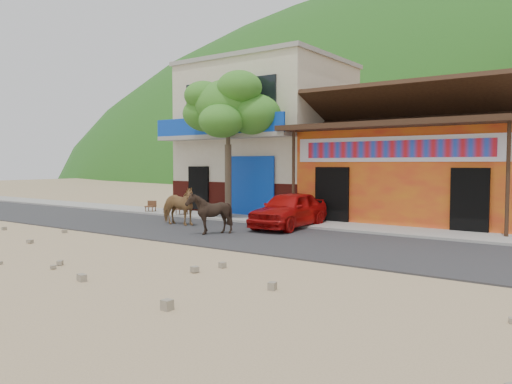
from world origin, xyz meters
TOP-DOWN VIEW (x-y plane):
  - ground at (0.00, 0.00)m, footprint 120.00×120.00m
  - road at (0.00, 2.50)m, footprint 60.00×5.00m
  - sidewalk at (0.00, 6.00)m, footprint 60.00×2.00m
  - dance_club at (2.00, 10.00)m, footprint 8.00×6.00m
  - cafe_building at (-5.50, 10.00)m, footprint 7.00×6.00m
  - tree at (-4.60, 5.80)m, footprint 3.00×3.00m
  - cow_tan at (-4.80, 3.03)m, footprint 1.74×0.89m
  - cow_dark at (-2.21, 1.87)m, footprint 1.52×1.43m
  - red_car at (-1.00, 4.80)m, footprint 1.78×3.92m
  - scooter at (-1.50, 5.53)m, footprint 2.03×1.30m
  - cafe_chair_left at (-9.00, 5.51)m, footprint 0.56×0.56m
  - cafe_chair_right at (-6.80, 5.30)m, footprint 0.59×0.59m

SIDE VIEW (x-z plane):
  - ground at x=0.00m, z-range 0.00..0.00m
  - road at x=0.00m, z-range 0.00..0.04m
  - sidewalk at x=0.00m, z-range 0.00..0.12m
  - cafe_chair_left at x=-9.00m, z-range 0.12..1.03m
  - cafe_chair_right at x=-6.80m, z-range 0.12..1.10m
  - scooter at x=-1.50m, z-range 0.12..1.13m
  - red_car at x=-1.00m, z-range 0.04..1.34m
  - cow_dark at x=-2.21m, z-range 0.04..1.42m
  - cow_tan at x=-4.80m, z-range 0.04..1.47m
  - dance_club at x=2.00m, z-range 0.00..3.60m
  - tree at x=-4.60m, z-range 0.12..6.12m
  - cafe_building at x=-5.50m, z-range 0.00..7.00m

